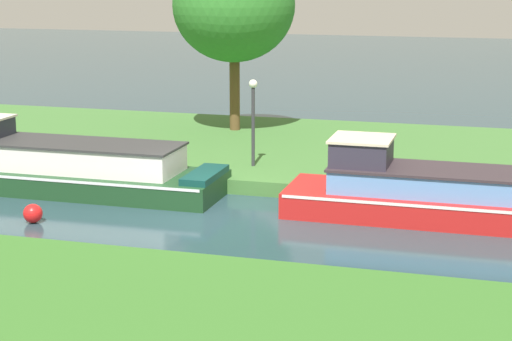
{
  "coord_description": "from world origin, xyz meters",
  "views": [
    {
      "loc": [
        6.46,
        -19.22,
        5.89
      ],
      "look_at": [
        0.6,
        1.2,
        0.9
      ],
      "focal_mm": 60.0,
      "sensor_mm": 36.0,
      "label": 1
    }
  ],
  "objects_px": {
    "forest_narrowboat": "(68,167)",
    "mooring_post_near": "(34,153)",
    "willow_tree_left": "(234,5)",
    "channel_buoy": "(33,213)",
    "lamp_post": "(253,111)",
    "red_barge": "(455,196)"
  },
  "relations": [
    {
      "from": "forest_narrowboat",
      "to": "mooring_post_near",
      "type": "xyz_separation_m",
      "value": [
        -1.74,
        1.23,
        0.04
      ]
    },
    {
      "from": "willow_tree_left",
      "to": "channel_buoy",
      "type": "relative_size",
      "value": 13.62
    },
    {
      "from": "forest_narrowboat",
      "to": "willow_tree_left",
      "type": "xyz_separation_m",
      "value": [
        2.3,
        7.93,
        4.07
      ]
    },
    {
      "from": "mooring_post_near",
      "to": "channel_buoy",
      "type": "xyz_separation_m",
      "value": [
        2.42,
        -4.27,
        -0.45
      ]
    },
    {
      "from": "forest_narrowboat",
      "to": "mooring_post_near",
      "type": "bearing_deg",
      "value": 144.79
    },
    {
      "from": "forest_narrowboat",
      "to": "lamp_post",
      "type": "bearing_deg",
      "value": 29.81
    },
    {
      "from": "red_barge",
      "to": "willow_tree_left",
      "type": "distance_m",
      "value": 12.02
    },
    {
      "from": "lamp_post",
      "to": "channel_buoy",
      "type": "relative_size",
      "value": 5.41
    },
    {
      "from": "willow_tree_left",
      "to": "lamp_post",
      "type": "distance_m",
      "value": 6.39
    },
    {
      "from": "willow_tree_left",
      "to": "lamp_post",
      "type": "relative_size",
      "value": 2.52
    },
    {
      "from": "red_barge",
      "to": "lamp_post",
      "type": "xyz_separation_m",
      "value": [
        -5.82,
        2.59,
        1.4
      ]
    },
    {
      "from": "forest_narrowboat",
      "to": "lamp_post",
      "type": "xyz_separation_m",
      "value": [
        4.52,
        2.59,
        1.36
      ]
    },
    {
      "from": "channel_buoy",
      "to": "forest_narrowboat",
      "type": "bearing_deg",
      "value": 102.56
    },
    {
      "from": "willow_tree_left",
      "to": "red_barge",
      "type": "bearing_deg",
      "value": -44.62
    },
    {
      "from": "willow_tree_left",
      "to": "mooring_post_near",
      "type": "height_order",
      "value": "willow_tree_left"
    },
    {
      "from": "red_barge",
      "to": "lamp_post",
      "type": "relative_size",
      "value": 3.42
    },
    {
      "from": "lamp_post",
      "to": "willow_tree_left",
      "type": "bearing_deg",
      "value": 112.6
    },
    {
      "from": "red_barge",
      "to": "forest_narrowboat",
      "type": "distance_m",
      "value": 10.34
    },
    {
      "from": "forest_narrowboat",
      "to": "willow_tree_left",
      "type": "distance_m",
      "value": 9.21
    },
    {
      "from": "red_barge",
      "to": "lamp_post",
      "type": "height_order",
      "value": "lamp_post"
    },
    {
      "from": "lamp_post",
      "to": "red_barge",
      "type": "bearing_deg",
      "value": -24.01
    },
    {
      "from": "forest_narrowboat",
      "to": "channel_buoy",
      "type": "relative_size",
      "value": 17.93
    }
  ]
}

